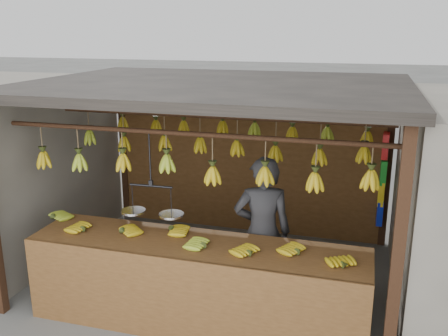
% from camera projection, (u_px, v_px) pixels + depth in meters
% --- Properties ---
extents(ground, '(80.00, 80.00, 0.00)m').
position_uv_depth(ground, '(217.00, 273.00, 6.31)').
color(ground, '#5B5B57').
extents(stall, '(4.30, 3.30, 2.40)m').
position_uv_depth(stall, '(225.00, 115.00, 6.08)').
color(stall, black).
rests_on(stall, ground).
extents(counter, '(3.60, 0.79, 0.96)m').
position_uv_depth(counter, '(192.00, 266.00, 4.95)').
color(counter, brown).
rests_on(counter, ground).
extents(hanging_bananas, '(3.62, 2.21, 0.37)m').
position_uv_depth(hanging_bananas, '(217.00, 147.00, 5.87)').
color(hanging_bananas, '#B09112').
rests_on(hanging_bananas, ground).
extents(balance_scale, '(0.68, 0.26, 0.88)m').
position_uv_depth(balance_scale, '(152.00, 208.00, 5.17)').
color(balance_scale, black).
rests_on(balance_scale, ground).
extents(vendor, '(0.71, 0.55, 1.71)m').
position_uv_depth(vendor, '(262.00, 233.00, 5.39)').
color(vendor, '#262628').
rests_on(vendor, ground).
extents(bag_bundles, '(0.08, 0.26, 1.28)m').
position_uv_depth(bag_bundles, '(383.00, 181.00, 6.77)').
color(bag_bundles, red).
rests_on(bag_bundles, ground).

